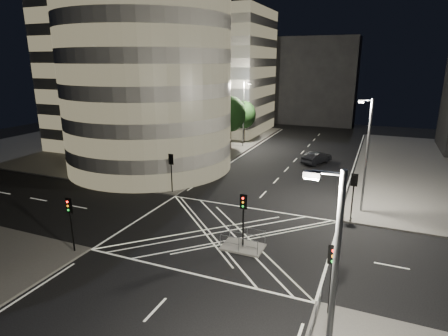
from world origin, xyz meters
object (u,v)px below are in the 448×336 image
at_px(street_lamp_left_far, 244,112).
at_px(street_lamp_right_near, 330,308).
at_px(sedan, 317,158).
at_px(street_lamp_left_near, 189,131).
at_px(traffic_signal_nr, 332,267).
at_px(traffic_signal_island, 243,211).
at_px(street_lamp_right_far, 366,152).
at_px(traffic_signal_fl, 171,166).
at_px(central_island, 243,247).
at_px(traffic_signal_nl, 70,215).
at_px(traffic_signal_fr, 354,188).

bearing_deg(street_lamp_left_far, street_lamp_right_near, -66.79).
bearing_deg(sedan, street_lamp_left_near, 68.66).
relative_size(traffic_signal_nr, traffic_signal_island, 1.00).
bearing_deg(street_lamp_right_far, sedan, 112.75).
height_order(street_lamp_right_far, street_lamp_right_near, same).
distance_m(street_lamp_left_near, street_lamp_left_far, 18.00).
relative_size(traffic_signal_nr, street_lamp_right_near, 0.40).
xyz_separation_m(traffic_signal_fl, street_lamp_left_far, (-0.64, 23.20, 2.63)).
height_order(central_island, street_lamp_right_near, street_lamp_right_near).
bearing_deg(street_lamp_left_near, traffic_signal_fl, -83.03).
bearing_deg(street_lamp_right_near, street_lamp_left_near, 125.97).
height_order(central_island, sedan, sedan).
distance_m(traffic_signal_nl, traffic_signal_island, 12.03).
xyz_separation_m(traffic_signal_island, street_lamp_left_far, (-11.44, 31.50, 2.63)).
distance_m(traffic_signal_fl, traffic_signal_fr, 17.60).
xyz_separation_m(street_lamp_right_far, sedan, (-6.46, 15.41, -4.74)).
bearing_deg(street_lamp_left_near, sedan, 45.01).
relative_size(street_lamp_left_far, sedan, 2.06).
relative_size(central_island, street_lamp_left_far, 0.30).
bearing_deg(traffic_signal_fr, street_lamp_right_near, -88.25).
bearing_deg(sedan, traffic_signal_nr, 124.23).
bearing_deg(sedan, traffic_signal_island, 111.51).
bearing_deg(sedan, street_lamp_left_far, -0.59).
distance_m(traffic_signal_fl, street_lamp_left_near, 5.86).
height_order(central_island, street_lamp_right_far, street_lamp_right_far).
bearing_deg(central_island, traffic_signal_nl, -153.86).
relative_size(traffic_signal_nl, street_lamp_left_near, 0.40).
bearing_deg(traffic_signal_fr, traffic_signal_island, -129.33).
bearing_deg(central_island, street_lamp_left_far, 109.95).
xyz_separation_m(traffic_signal_fr, street_lamp_left_near, (-18.24, 5.20, 2.63)).
relative_size(traffic_signal_fr, street_lamp_right_far, 0.40).
height_order(traffic_signal_fr, street_lamp_right_near, street_lamp_right_near).
height_order(traffic_signal_fl, traffic_signal_fr, same).
xyz_separation_m(traffic_signal_nl, traffic_signal_fr, (17.60, 13.60, 0.00)).
xyz_separation_m(traffic_signal_nl, sedan, (11.77, 31.21, -2.11)).
bearing_deg(traffic_signal_fr, street_lamp_left_far, 128.17).
distance_m(street_lamp_left_far, sedan, 14.41).
bearing_deg(traffic_signal_nr, street_lamp_right_far, 87.70).
bearing_deg(street_lamp_left_near, street_lamp_right_near, -54.03).
bearing_deg(street_lamp_right_far, street_lamp_right_near, -90.00).
height_order(traffic_signal_island, street_lamp_left_near, street_lamp_left_near).
bearing_deg(traffic_signal_fr, street_lamp_right_far, 73.89).
bearing_deg(traffic_signal_island, street_lamp_left_far, 109.95).
xyz_separation_m(street_lamp_left_near, street_lamp_right_far, (18.87, -3.00, 0.00)).
relative_size(street_lamp_left_near, street_lamp_right_near, 1.00).
relative_size(traffic_signal_nl, street_lamp_right_near, 0.40).
bearing_deg(street_lamp_left_near, traffic_signal_fr, -15.92).
height_order(traffic_signal_fl, street_lamp_left_near, street_lamp_left_near).
height_order(traffic_signal_island, street_lamp_left_far, street_lamp_left_far).
relative_size(traffic_signal_fr, traffic_signal_nr, 1.00).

